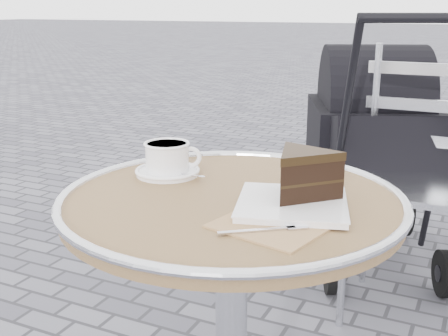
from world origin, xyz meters
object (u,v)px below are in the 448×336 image
at_px(cappuccino_set, 168,160).
at_px(cake_plate_set, 300,181).
at_px(cafe_table, 231,269).
at_px(bistro_chair, 420,151).
at_px(baby_stroller, 374,152).

relative_size(cappuccino_set, cake_plate_set, 0.52).
bearing_deg(cafe_table, bistro_chair, 76.94).
xyz_separation_m(cappuccino_set, bistro_chair, (0.45, 1.01, -0.16)).
relative_size(cake_plate_set, bistro_chair, 0.34).
bearing_deg(cake_plate_set, cafe_table, 165.96).
height_order(cappuccino_set, cake_plate_set, cake_plate_set).
distance_m(cappuccino_set, cake_plate_set, 0.35).
height_order(bistro_chair, baby_stroller, baby_stroller).
relative_size(cafe_table, cake_plate_set, 2.22).
distance_m(cake_plate_set, bistro_chair, 1.10).
xyz_separation_m(bistro_chair, baby_stroller, (-0.23, 0.37, -0.12)).
relative_size(cappuccino_set, bistro_chair, 0.18).
distance_m(cafe_table, bistro_chair, 1.12).
xyz_separation_m(cappuccino_set, baby_stroller, (0.23, 1.38, -0.27)).
relative_size(cafe_table, baby_stroller, 0.65).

